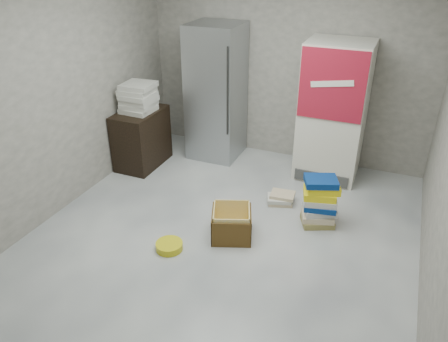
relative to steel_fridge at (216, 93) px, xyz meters
name	(u,v)px	position (x,y,z in m)	size (l,w,h in m)	color
ground	(214,249)	(0.90, -2.13, -0.95)	(5.00, 5.00, 0.00)	silver
room_shell	(212,82)	(0.90, -2.13, 0.85)	(4.04, 5.04, 2.82)	#A79F96
steel_fridge	(216,93)	(0.00, 0.00, 0.00)	(0.70, 0.72, 1.90)	#B0B4B9
coke_cooler	(333,112)	(1.65, -0.01, -0.05)	(0.80, 0.73, 1.80)	silver
wood_shelf	(142,138)	(-0.83, -0.73, -0.55)	(0.50, 0.80, 0.80)	black
supply_box_stack	(138,98)	(-0.82, -0.73, 0.04)	(0.44, 0.44, 0.39)	beige
phonebook_stack_main	(320,202)	(1.80, -1.24, -0.66)	(0.45, 0.41, 0.58)	olive
phonebook_stack_side	(281,198)	(1.29, -0.99, -0.89)	(0.35, 0.31, 0.13)	#CCB691
cardboard_box	(231,225)	(0.98, -1.85, -0.81)	(0.55, 0.55, 0.34)	yellow
bucket_lid	(169,246)	(0.47, -2.31, -0.91)	(0.28, 0.28, 0.08)	gold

